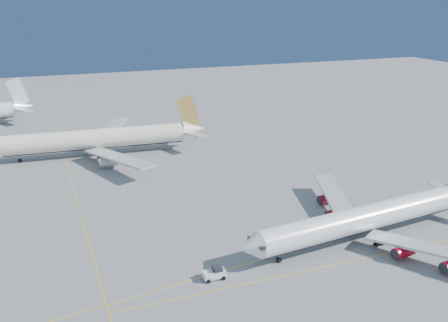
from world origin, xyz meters
TOP-DOWN VIEW (x-y plane):
  - ground at (0.00, 0.00)m, footprint 500.00×500.00m
  - taxiway_lines at (-14.71, 6.34)m, footprint 118.86×140.00m
  - airliner_virgin at (13.58, -7.15)m, footprint 60.04×53.64m
  - airliner_etihad at (-28.90, 69.86)m, footprint 67.07×61.86m
  - pushback_tug at (-21.06, -10.40)m, footprint 3.99×2.45m

SIDE VIEW (x-z plane):
  - ground at x=0.00m, z-range 0.00..0.00m
  - taxiway_lines at x=-14.71m, z-range 0.00..0.02m
  - pushback_tug at x=-21.06m, z-range -0.08..2.16m
  - airliner_virgin at x=13.58m, z-range -2.94..11.87m
  - airliner_etihad at x=-28.90m, z-range -3.42..14.08m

